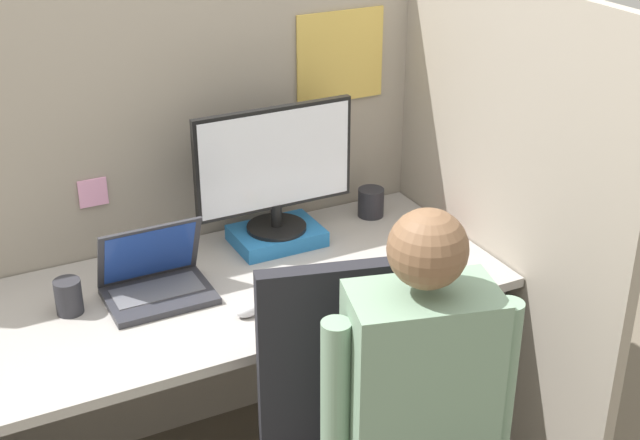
{
  "coord_description": "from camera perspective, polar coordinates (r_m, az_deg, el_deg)",
  "views": [
    {
      "loc": [
        -0.78,
        -1.8,
        2.08
      ],
      "look_at": [
        0.23,
        0.18,
        1.0
      ],
      "focal_mm": 50.0,
      "sensor_mm": 36.0,
      "label": 1
    }
  ],
  "objects": [
    {
      "name": "laptop",
      "position": [
        2.62,
        -10.44,
        -3.94
      ],
      "size": [
        0.3,
        0.22,
        0.22
      ],
      "color": "#2D2D33",
      "rests_on": "desk"
    },
    {
      "name": "monitor",
      "position": [
        2.78,
        -2.92,
        3.5
      ],
      "size": [
        0.53,
        0.19,
        0.41
      ],
      "color": "black",
      "rests_on": "paper_box"
    },
    {
      "name": "paper_box",
      "position": [
        2.88,
        -2.79,
        -1.01
      ],
      "size": [
        0.28,
        0.2,
        0.05
      ],
      "color": "#236BAD",
      "rests_on": "desk"
    },
    {
      "name": "cubicle_panel_back",
      "position": [
        2.95,
        -8.86,
        -0.07
      ],
      "size": [
        2.15,
        0.05,
        1.6
      ],
      "color": "gray",
      "rests_on": "ground"
    },
    {
      "name": "cubicle_panel_right",
      "position": [
        2.94,
        9.95,
        -0.27
      ],
      "size": [
        0.04,
        1.36,
        1.6
      ],
      "color": "gray",
      "rests_on": "ground"
    },
    {
      "name": "desk",
      "position": [
        2.74,
        -5.97,
        -7.49
      ],
      "size": [
        1.65,
        0.72,
        0.75
      ],
      "color": "#9E9993",
      "rests_on": "ground"
    },
    {
      "name": "stapler",
      "position": [
        2.94,
        7.28,
        -0.69
      ],
      "size": [
        0.05,
        0.13,
        0.04
      ],
      "color": "#A31919",
      "rests_on": "desk"
    },
    {
      "name": "person",
      "position": [
        2.15,
        7.36,
        -13.11
      ],
      "size": [
        0.47,
        0.48,
        1.28
      ],
      "color": "black",
      "rests_on": "ground"
    },
    {
      "name": "mouse",
      "position": [
        2.5,
        -4.65,
        -5.77
      ],
      "size": [
        0.07,
        0.05,
        0.04
      ],
      "color": "silver",
      "rests_on": "desk"
    },
    {
      "name": "pen_cup",
      "position": [
        2.59,
        -15.8,
        -4.74
      ],
      "size": [
        0.08,
        0.08,
        0.1
      ],
      "color": "#28282D",
      "rests_on": "desk"
    },
    {
      "name": "coffee_mug",
      "position": [
        3.06,
        3.27,
        1.13
      ],
      "size": [
        0.09,
        0.09,
        0.1
      ],
      "color": "#232328",
      "rests_on": "desk"
    },
    {
      "name": "carrot_toy",
      "position": [
        2.62,
        1.62,
        -4.14
      ],
      "size": [
        0.04,
        0.14,
        0.04
      ],
      "color": "orange",
      "rests_on": "desk"
    }
  ]
}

